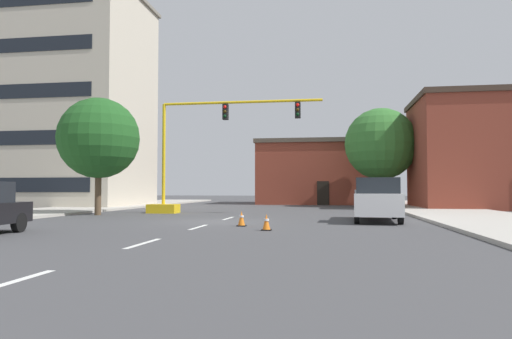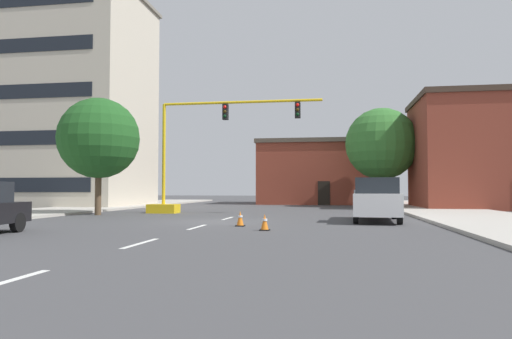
# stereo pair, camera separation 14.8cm
# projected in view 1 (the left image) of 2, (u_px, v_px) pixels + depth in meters

# --- Properties ---
(ground_plane) EXTENTS (160.00, 160.00, 0.00)m
(ground_plane) POSITION_uv_depth(u_px,v_px,m) (217.00, 222.00, 21.22)
(ground_plane) COLOR #424244
(sidewalk_left) EXTENTS (6.00, 56.00, 0.14)m
(sidewalk_left) POSITION_uv_depth(u_px,v_px,m) (63.00, 210.00, 31.03)
(sidewalk_left) COLOR #B2ADA3
(sidewalk_left) RESTS_ON ground_plane
(sidewalk_right) EXTENTS (6.00, 56.00, 0.14)m
(sidewalk_right) POSITION_uv_depth(u_px,v_px,m) (457.00, 213.00, 27.21)
(sidewalk_right) COLOR #B2ADA3
(sidewalk_right) RESTS_ON ground_plane
(lane_stripe_seg_0) EXTENTS (0.16, 2.40, 0.01)m
(lane_stripe_seg_0) POSITION_uv_depth(u_px,v_px,m) (7.00, 283.00, 7.40)
(lane_stripe_seg_0) COLOR silver
(lane_stripe_seg_0) RESTS_ON ground_plane
(lane_stripe_seg_1) EXTENTS (0.16, 2.40, 0.01)m
(lane_stripe_seg_1) POSITION_uv_depth(u_px,v_px,m) (143.00, 243.00, 12.83)
(lane_stripe_seg_1) COLOR silver
(lane_stripe_seg_1) RESTS_ON ground_plane
(lane_stripe_seg_2) EXTENTS (0.16, 2.40, 0.01)m
(lane_stripe_seg_2) POSITION_uv_depth(u_px,v_px,m) (198.00, 227.00, 18.26)
(lane_stripe_seg_2) COLOR silver
(lane_stripe_seg_2) RESTS_ON ground_plane
(lane_stripe_seg_3) EXTENTS (0.16, 2.40, 0.01)m
(lane_stripe_seg_3) POSITION_uv_depth(u_px,v_px,m) (228.00, 218.00, 23.69)
(lane_stripe_seg_3) COLOR silver
(lane_stripe_seg_3) RESTS_ON ground_plane
(building_tall_left) EXTENTS (15.82, 10.43, 18.21)m
(building_tall_left) POSITION_uv_depth(u_px,v_px,m) (53.00, 101.00, 40.78)
(building_tall_left) COLOR beige
(building_tall_left) RESTS_ON ground_plane
(building_brick_center) EXTENTS (12.94, 9.04, 6.22)m
(building_brick_center) POSITION_uv_depth(u_px,v_px,m) (323.00, 173.00, 47.17)
(building_brick_center) COLOR brown
(building_brick_center) RESTS_ON ground_plane
(building_row_right) EXTENTS (12.29, 8.73, 8.47)m
(building_row_right) POSITION_uv_depth(u_px,v_px,m) (499.00, 152.00, 35.13)
(building_row_right) COLOR brown
(building_row_right) RESTS_ON ground_plane
(traffic_signal_gantry) EXTENTS (10.67, 1.20, 6.83)m
(traffic_signal_gantry) POSITION_uv_depth(u_px,v_px,m) (186.00, 175.00, 28.67)
(traffic_signal_gantry) COLOR yellow
(traffic_signal_gantry) RESTS_ON ground_plane
(tree_right_far) EXTENTS (5.93, 5.93, 8.19)m
(tree_right_far) POSITION_uv_depth(u_px,v_px,m) (381.00, 144.00, 38.78)
(tree_right_far) COLOR brown
(tree_right_far) RESTS_ON ground_plane
(tree_left_near) EXTENTS (4.62, 4.62, 6.72)m
(tree_left_near) POSITION_uv_depth(u_px,v_px,m) (99.00, 138.00, 26.82)
(tree_left_near) COLOR brown
(tree_left_near) RESTS_ON ground_plane
(pickup_truck_white) EXTENTS (2.34, 5.52, 1.99)m
(pickup_truck_white) POSITION_uv_depth(u_px,v_px,m) (377.00, 200.00, 21.58)
(pickup_truck_white) COLOR white
(pickup_truck_white) RESTS_ON ground_plane
(traffic_cone_roadside_a) EXTENTS (0.36, 0.36, 0.60)m
(traffic_cone_roadside_a) POSITION_uv_depth(u_px,v_px,m) (266.00, 222.00, 16.81)
(traffic_cone_roadside_a) COLOR black
(traffic_cone_roadside_a) RESTS_ON ground_plane
(traffic_cone_roadside_b) EXTENTS (0.36, 0.36, 0.62)m
(traffic_cone_roadside_b) POSITION_uv_depth(u_px,v_px,m) (241.00, 219.00, 18.72)
(traffic_cone_roadside_b) COLOR black
(traffic_cone_roadside_b) RESTS_ON ground_plane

